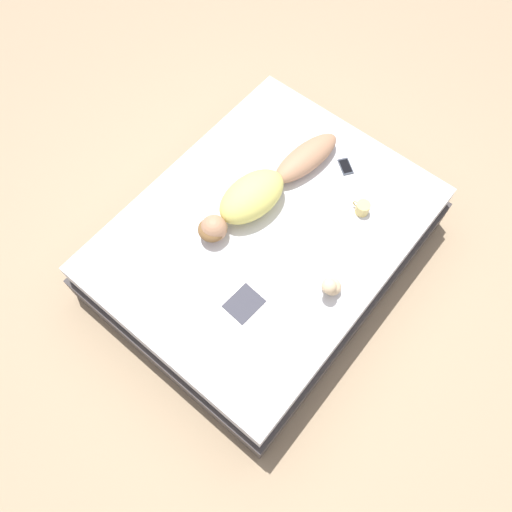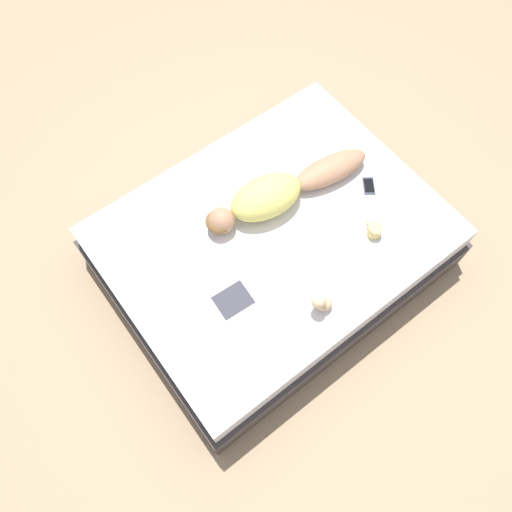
# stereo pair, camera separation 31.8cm
# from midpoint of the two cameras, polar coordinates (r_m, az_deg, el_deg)

# --- Properties ---
(ground_plane) EXTENTS (12.00, 12.00, 0.00)m
(ground_plane) POSITION_cam_midpoint_polar(r_m,az_deg,el_deg) (3.77, -1.42, -0.58)
(ground_plane) COLOR #9E8466
(bed) EXTENTS (1.73, 2.22, 0.49)m
(bed) POSITION_cam_midpoint_polar(r_m,az_deg,el_deg) (3.55, -1.51, 1.09)
(bed) COLOR #383333
(bed) RESTS_ON ground_plane
(person) EXTENTS (0.40, 1.25, 0.24)m
(person) POSITION_cam_midpoint_polar(r_m,az_deg,el_deg) (3.36, -1.92, 7.38)
(person) COLOR #A37556
(person) RESTS_ON bed
(open_magazine) EXTENTS (0.58, 0.35, 0.01)m
(open_magazine) POSITION_cam_midpoint_polar(r_m,az_deg,el_deg) (3.07, -2.54, -7.44)
(open_magazine) COLOR silver
(open_magazine) RESTS_ON bed
(coffee_mug) EXTENTS (0.13, 0.09, 0.09)m
(coffee_mug) POSITION_cam_midpoint_polar(r_m,az_deg,el_deg) (3.40, 9.48, 5.18)
(coffee_mug) COLOR tan
(coffee_mug) RESTS_ON bed
(cell_phone) EXTENTS (0.16, 0.14, 0.01)m
(cell_phone) POSITION_cam_midpoint_polar(r_m,az_deg,el_deg) (3.62, 7.72, 9.87)
(cell_phone) COLOR #333842
(cell_phone) RESTS_ON bed
(plush_toy) EXTENTS (0.13, 0.15, 0.18)m
(plush_toy) POSITION_cam_midpoint_polar(r_m,az_deg,el_deg) (3.07, 5.63, -3.77)
(plush_toy) COLOR #D1B289
(plush_toy) RESTS_ON bed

